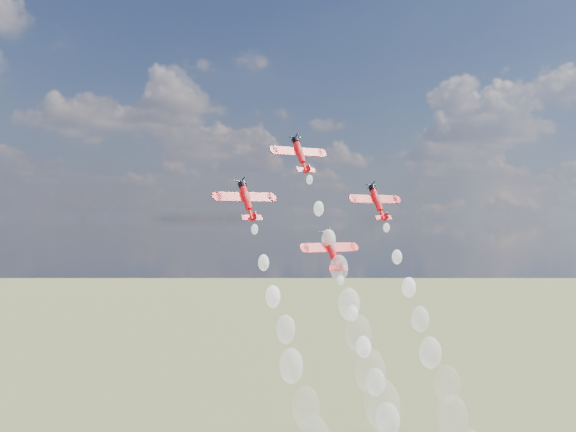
{
  "coord_description": "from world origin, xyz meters",
  "views": [
    {
      "loc": [
        -67.31,
        -114.4,
        73.93
      ],
      "look_at": [
        11.84,
        5.95,
        74.45
      ],
      "focal_mm": 50.0,
      "sensor_mm": 36.0,
      "label": 1
    }
  ],
  "objects_px": {
    "plane_slot": "(332,250)",
    "plane_lead": "(300,154)",
    "plane_left": "(247,200)",
    "plane_right": "(377,202)"
  },
  "relations": [
    {
      "from": "plane_right",
      "to": "plane_left",
      "type": "bearing_deg",
      "value": 180.0
    },
    {
      "from": "plane_slot",
      "to": "plane_lead",
      "type": "bearing_deg",
      "value": 90.0
    },
    {
      "from": "plane_left",
      "to": "plane_slot",
      "type": "height_order",
      "value": "plane_left"
    },
    {
      "from": "plane_left",
      "to": "plane_slot",
      "type": "xyz_separation_m",
      "value": [
        14.68,
        -5.01,
        -8.97
      ]
    },
    {
      "from": "plane_left",
      "to": "plane_right",
      "type": "relative_size",
      "value": 1.0
    },
    {
      "from": "plane_right",
      "to": "plane_slot",
      "type": "height_order",
      "value": "plane_right"
    },
    {
      "from": "plane_right",
      "to": "plane_slot",
      "type": "distance_m",
      "value": 17.92
    },
    {
      "from": "plane_lead",
      "to": "plane_slot",
      "type": "distance_m",
      "value": 20.55
    },
    {
      "from": "plane_left",
      "to": "plane_right",
      "type": "bearing_deg",
      "value": 0.0
    },
    {
      "from": "plane_lead",
      "to": "plane_left",
      "type": "distance_m",
      "value": 17.92
    }
  ]
}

